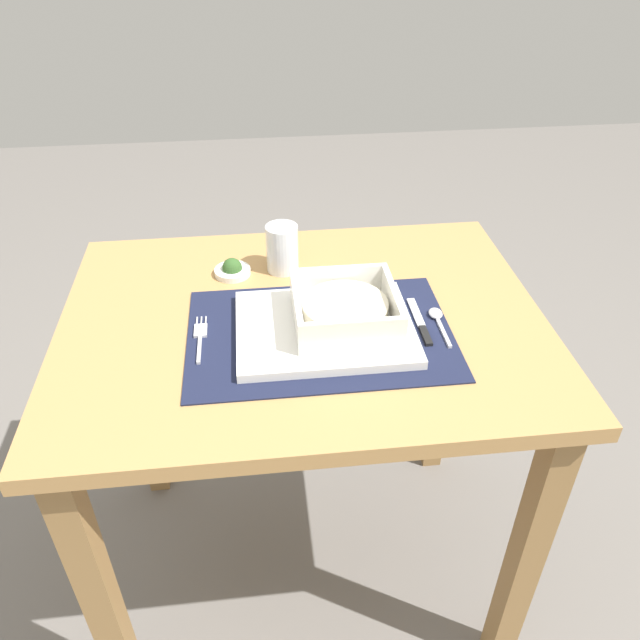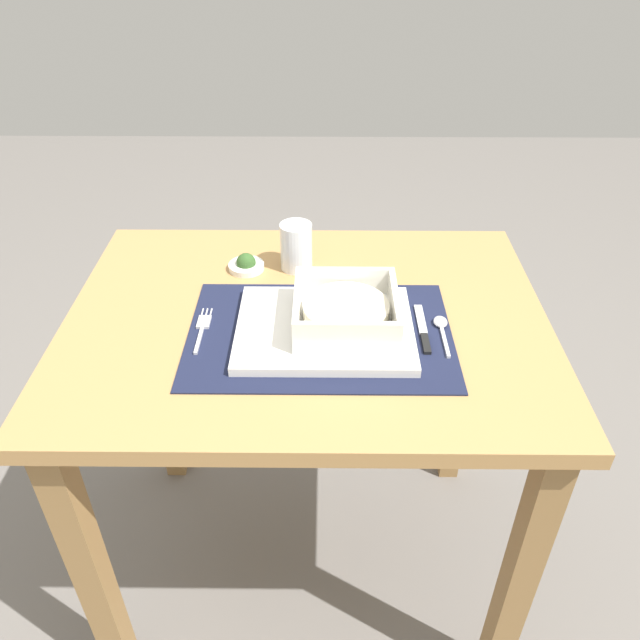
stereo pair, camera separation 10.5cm
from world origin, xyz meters
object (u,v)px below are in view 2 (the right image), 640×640
at_px(porridge_bowl, 346,312).
at_px(dining_table, 307,368).
at_px(drinking_glass, 296,249).
at_px(condiment_saucer, 246,265).
at_px(spoon, 441,326).
at_px(bread_knife, 409,332).
at_px(butter_knife, 423,331).
at_px(fork, 203,327).

bearing_deg(porridge_bowl, dining_table, 144.67).
xyz_separation_m(drinking_glass, condiment_saucer, (-0.10, -0.01, -0.03)).
xyz_separation_m(porridge_bowl, drinking_glass, (-0.09, 0.21, 0.00)).
bearing_deg(spoon, bread_knife, -165.12).
bearing_deg(condiment_saucer, porridge_bowl, -47.18).
xyz_separation_m(dining_table, bread_knife, (0.18, -0.06, 0.13)).
distance_m(porridge_bowl, spoon, 0.17).
xyz_separation_m(dining_table, drinking_glass, (-0.02, 0.17, 0.16)).
distance_m(dining_table, condiment_saucer, 0.24).
bearing_deg(bread_knife, spoon, 18.20).
distance_m(porridge_bowl, bread_knife, 0.11).
bearing_deg(bread_knife, butter_knife, 6.75).
bearing_deg(spoon, butter_knife, -157.32).
bearing_deg(drinking_glass, condiment_saucer, -175.68).
distance_m(dining_table, spoon, 0.27).
relative_size(porridge_bowl, bread_knife, 1.29).
relative_size(butter_knife, drinking_glass, 1.46).
height_order(dining_table, fork, fork).
relative_size(porridge_bowl, drinking_glass, 1.83).
relative_size(butter_knife, condiment_saucer, 1.96).
xyz_separation_m(fork, butter_knife, (0.38, -0.01, 0.00)).
height_order(porridge_bowl, butter_knife, porridge_bowl).
xyz_separation_m(dining_table, spoon, (0.23, -0.04, 0.13)).
relative_size(dining_table, bread_knife, 6.36).
distance_m(fork, spoon, 0.41).
xyz_separation_m(butter_knife, drinking_glass, (-0.23, 0.22, 0.04)).
distance_m(butter_knife, drinking_glass, 0.32).
bearing_deg(bread_knife, dining_table, 166.09).
xyz_separation_m(fork, bread_knife, (0.36, -0.01, 0.00)).
bearing_deg(drinking_glass, porridge_bowl, -66.76).
bearing_deg(dining_table, butter_knife, -14.99).
xyz_separation_m(porridge_bowl, spoon, (0.17, 0.01, -0.03)).
height_order(fork, butter_knife, butter_knife).
distance_m(fork, butter_knife, 0.38).
bearing_deg(drinking_glass, dining_table, -81.82).
relative_size(dining_table, porridge_bowl, 4.95).
distance_m(fork, bread_knife, 0.36).
height_order(dining_table, spoon, spoon).
height_order(porridge_bowl, fork, porridge_bowl).
distance_m(fork, condiment_saucer, 0.21).
bearing_deg(butter_knife, condiment_saucer, 147.82).
relative_size(fork, condiment_saucer, 1.79).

